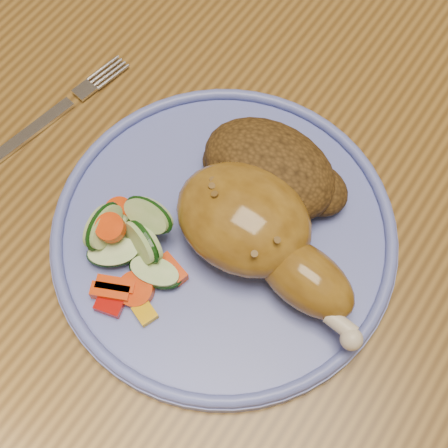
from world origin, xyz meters
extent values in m
plane|color=brown|center=(0.00, 0.00, 0.00)|extent=(4.00, 4.00, 0.00)
cube|color=brown|center=(0.00, 0.00, 0.73)|extent=(0.90, 1.40, 0.04)
cylinder|color=#4C2D16|center=(-0.18, 0.37, 0.21)|extent=(0.04, 0.04, 0.41)
cylinder|color=#4C2D16|center=(-0.18, 0.73, 0.21)|extent=(0.04, 0.04, 0.41)
cylinder|color=#5C69C1|center=(-0.04, -0.07, 0.76)|extent=(0.29, 0.29, 0.01)
torus|color=#5C69C1|center=(-0.04, -0.07, 0.77)|extent=(0.29, 0.29, 0.01)
ellipsoid|color=olive|center=(-0.03, -0.07, 0.79)|extent=(0.11, 0.09, 0.06)
ellipsoid|color=olive|center=(0.04, -0.08, 0.78)|extent=(0.09, 0.06, 0.05)
sphere|color=beige|center=(0.09, -0.10, 0.78)|extent=(0.02, 0.02, 0.02)
ellipsoid|color=#4D3313|center=(-0.04, -0.01, 0.78)|extent=(0.12, 0.09, 0.05)
ellipsoid|color=#4D3313|center=(0.00, 0.00, 0.78)|extent=(0.06, 0.05, 0.03)
ellipsoid|color=#4D3313|center=(-0.07, -0.02, 0.77)|extent=(0.05, 0.04, 0.02)
cube|color=#A50A05|center=(-0.08, -0.18, 0.77)|extent=(0.03, 0.02, 0.01)
cube|color=#E5A507|center=(-0.05, -0.17, 0.77)|extent=(0.02, 0.02, 0.01)
cube|color=#FB4208|center=(-0.08, -0.17, 0.77)|extent=(0.03, 0.02, 0.01)
cylinder|color=#FB4208|center=(-0.07, -0.16, 0.77)|extent=(0.03, 0.03, 0.01)
cylinder|color=#FB4208|center=(-0.11, -0.13, 0.79)|extent=(0.02, 0.02, 0.01)
cube|color=#FB4208|center=(-0.06, -0.13, 0.77)|extent=(0.03, 0.02, 0.01)
cylinder|color=#FB4208|center=(-0.12, -0.11, 0.77)|extent=(0.03, 0.03, 0.01)
cube|color=#FB4208|center=(-0.08, -0.16, 0.77)|extent=(0.03, 0.02, 0.01)
cylinder|color=#C3DF91|center=(-0.11, -0.12, 0.77)|extent=(0.04, 0.04, 0.02)
cylinder|color=#C3DF91|center=(-0.10, -0.14, 0.77)|extent=(0.06, 0.06, 0.02)
cylinder|color=#C3DF91|center=(-0.12, -0.13, 0.78)|extent=(0.04, 0.05, 0.04)
cylinder|color=#C3DF91|center=(-0.09, -0.11, 0.79)|extent=(0.04, 0.04, 0.04)
cylinder|color=#C3DF91|center=(-0.09, -0.12, 0.78)|extent=(0.05, 0.04, 0.04)
cylinder|color=#C3DF91|center=(-0.06, -0.14, 0.77)|extent=(0.05, 0.05, 0.02)
cylinder|color=#C3DF91|center=(-0.11, -0.13, 0.77)|extent=(0.06, 0.06, 0.02)
cube|color=silver|center=(-0.25, -0.09, 0.75)|extent=(0.03, 0.11, 0.00)
cube|color=silver|center=(-0.24, -0.02, 0.75)|extent=(0.03, 0.06, 0.00)
camera|label=1|loc=(0.08, -0.25, 1.24)|focal=50.00mm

